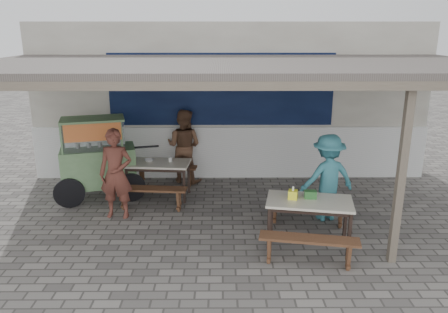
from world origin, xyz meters
name	(u,v)px	position (x,y,z in m)	size (l,w,h in m)	color
ground	(233,234)	(0.00, 0.00, 0.00)	(60.00, 60.00, 0.00)	slate
back_wall	(230,100)	(0.00, 3.58, 1.72)	(9.00, 1.28, 3.50)	beige
warung_roof	(234,67)	(0.02, 0.90, 2.71)	(9.00, 4.21, 2.81)	#564F4A
table_left	(158,166)	(-1.49, 1.72, 0.67)	(1.33, 0.79, 0.75)	beige
bench_left_street	(151,194)	(-1.55, 1.05, 0.33)	(1.39, 0.40, 0.45)	brown
bench_left_wall	(166,171)	(-1.43, 2.39, 0.33)	(1.39, 0.40, 0.45)	brown
table_right	(309,205)	(1.20, -0.32, 0.67)	(1.45, 0.96, 0.75)	beige
bench_right_street	(309,245)	(1.07, -1.02, 0.34)	(1.47, 0.53, 0.45)	brown
bench_right_wall	(308,207)	(1.32, 0.37, 0.34)	(1.47, 0.53, 0.45)	brown
vendor_cart	(97,155)	(-2.70, 1.69, 0.91)	(1.98, 1.19, 1.67)	#6F9B67
patron_street_side	(116,174)	(-2.11, 0.76, 0.83)	(0.61, 0.40, 1.66)	brown
patron_wall_side	(184,146)	(-1.04, 2.70, 0.83)	(0.81, 0.63, 1.66)	brown
patron_right_table	(327,178)	(1.70, 0.64, 0.79)	(1.03, 0.59, 1.59)	teal
tissue_box	(293,195)	(0.94, -0.26, 0.82)	(0.14, 0.14, 0.14)	yellow
donation_box	(310,195)	(1.22, -0.24, 0.81)	(0.19, 0.13, 0.13)	#2E682F
condiment_jar	(170,159)	(-1.24, 1.77, 0.80)	(0.08, 0.08, 0.09)	silver
condiment_bowl	(149,160)	(-1.67, 1.78, 0.77)	(0.19, 0.19, 0.05)	white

